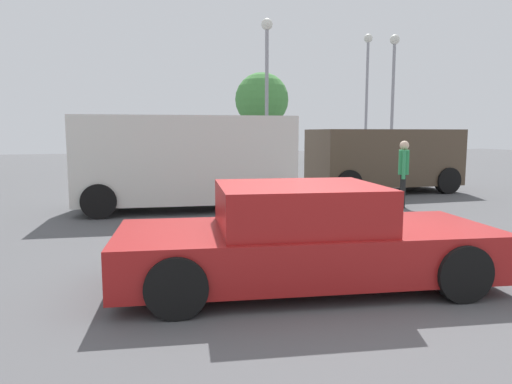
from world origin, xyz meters
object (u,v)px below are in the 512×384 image
Objects in this scene: light_post_near at (367,79)px; dog at (137,244)px; van_white at (186,160)px; light_post_mid at (393,80)px; suv_dark at (384,158)px; sedan_foreground at (304,239)px; light_post_far at (267,71)px; pedestrian at (403,168)px.

dog is at bearing -129.99° from light_post_near.
light_post_mid is (10.85, 7.70, 3.06)m from van_white.
suv_dark is at bearing -117.60° from light_post_near.
suv_dark is at bearing 60.65° from sedan_foreground.
suv_dark is at bearing 22.36° from dog.
sedan_foreground is 0.68× the size of light_post_near.
sedan_foreground is at bearing -126.90° from light_post_mid.
light_post_near is at bearing 81.23° from light_post_mid.
van_white reaches higher than sedan_foreground.
light_post_near is at bearing 35.70° from dog.
light_post_far reaches higher than suv_dark.
dog is 0.09× the size of light_post_near.
light_post_mid is at bearing 62.03° from sedan_foreground.
light_post_near reaches higher than light_post_far.
light_post_near is (6.18, 12.21, 3.66)m from pedestrian.
suv_dark reaches higher than pedestrian.
suv_dark reaches higher than dog.
light_post_near reaches higher than dog.
light_post_near is at bearing 31.62° from light_post_far.
suv_dark is 0.73× the size of light_post_mid.
pedestrian is (5.14, -1.42, -0.22)m from van_white.
light_post_far is at bearing -116.67° from van_white.
pedestrian is at bearing 54.16° from sedan_foreground.
pedestrian reaches higher than dog.
van_white is at bearing -165.80° from suv_dark.
van_white is 0.76× the size of light_post_near.
van_white is 8.32m from light_post_far.
pedestrian is (4.72, 4.76, 0.41)m from sedan_foreground.
light_post_far is (-7.04, -4.33, -0.40)m from light_post_near.
light_post_near is 3.15m from light_post_mid.
light_post_mid is at bearing 10.75° from light_post_far.
pedestrian is at bearing -83.77° from light_post_far.
sedan_foreground is at bearing -57.54° from dog.
dog is at bearing 58.06° from pedestrian.
pedestrian is at bearing 171.45° from van_white.
dog is 17.73m from light_post_mid.
sedan_foreground is at bearing 78.75° from pedestrian.
light_post_near is at bearing 66.21° from sedan_foreground.
sedan_foreground is 7.38× the size of dog.
light_post_far is (3.86, 12.64, 3.68)m from sedan_foreground.
sedan_foreground is 1.02× the size of suv_dark.
light_post_far is (5.73, 10.89, 4.01)m from dog.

